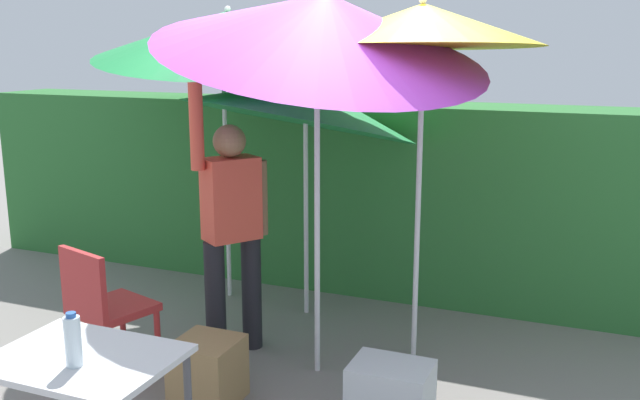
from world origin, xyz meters
The scene contains 12 objects.
ground_plane centered at (0.00, 0.00, 0.00)m, with size 24.00×24.00×0.00m, color gray.
hedge_row centered at (0.00, 1.80, 0.81)m, with size 8.00×0.70×1.63m, color #2D7033.
umbrella_rainbow centered at (0.11, 0.09, 2.23)m, with size 2.16×2.09×2.79m.
umbrella_orange centered at (-1.14, 1.09, 2.18)m, with size 2.13×2.12×2.55m.
umbrella_yellow centered at (0.61, 0.51, 2.23)m, with size 1.53×1.53×2.41m.
umbrella_navy centered at (-0.42, 0.99, 1.68)m, with size 1.88×1.84×2.13m.
person_vendor centered at (-0.57, 0.11, 0.93)m, with size 0.38×0.51×1.88m.
chair_plastic centered at (-1.12, -0.58, 0.51)m, with size 0.55×0.55×0.89m.
cooler_box centered at (0.74, -0.47, 0.20)m, with size 0.44×0.33×0.39m, color silver.
crate_cardboard centered at (-0.37, -0.58, 0.20)m, with size 0.37×0.37×0.39m, color #9E7A4C.
folding_table centered at (-0.31, -1.69, 0.69)m, with size 0.80×0.60×0.79m.
bottle_water centered at (-0.27, -1.78, 0.90)m, with size 0.07×0.07×0.24m.
Camera 1 is at (1.73, -3.93, 2.13)m, focal length 39.54 mm.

